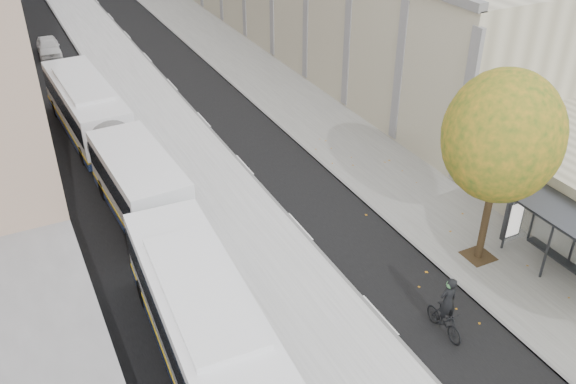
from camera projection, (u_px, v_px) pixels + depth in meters
bus_platform at (142, 95)px, 37.73m from camera, size 4.25×150.00×0.15m
sidewalk at (260, 75)px, 40.79m from camera, size 4.75×150.00×0.08m
bus_shelter at (571, 224)px, 21.90m from camera, size 1.90×4.40×2.53m
tree_c at (502, 137)px, 21.06m from camera, size 4.20×4.20×7.28m
bus_far at (106, 135)px, 29.50m from camera, size 3.38×17.22×2.85m
cyclist at (446, 313)px, 19.88m from camera, size 0.67×1.80×2.29m
distant_car at (49, 47)px, 43.95m from camera, size 1.71×3.88×1.30m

